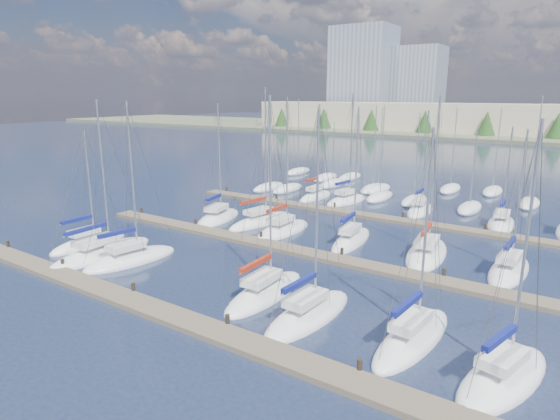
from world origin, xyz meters
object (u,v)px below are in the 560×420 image
Objects in this scene: sailboat_l at (427,253)px; sailboat_o at (347,201)px; sailboat_i at (261,221)px; sailboat_c at (131,259)px; sailboat_k at (351,240)px; sailboat_q at (501,224)px; sailboat_a at (89,243)px; sailboat_h at (218,218)px; sailboat_m at (509,270)px; sailboat_n at (316,197)px; sailboat_g at (503,377)px; sailboat_f at (413,338)px; sailboat_e at (309,315)px; sailboat_d at (265,292)px; sailboat_p at (420,211)px; sailboat_j at (283,230)px; sailboat_b at (102,253)px.

sailboat_l is 19.76m from sailboat_o.
sailboat_i is 1.04× the size of sailboat_o.
sailboat_l reaches higher than sailboat_c.
sailboat_c is 18.62m from sailboat_k.
sailboat_o is at bearing 172.33° from sailboat_q.
sailboat_a reaches higher than sailboat_q.
sailboat_a is at bearing -158.97° from sailboat_l.
sailboat_c is (2.74, -13.38, 0.00)m from sailboat_h.
sailboat_o is at bearing 85.39° from sailboat_i.
sailboat_m is 33.95m from sailboat_a.
sailboat_n is 28.01m from sailboat_c.
sailboat_a is at bearing -168.11° from sailboat_g.
sailboat_h is at bearing 157.05° from sailboat_f.
sailboat_a is at bearing -111.48° from sailboat_i.
sailboat_d is at bearing 167.22° from sailboat_e.
sailboat_f is 0.95× the size of sailboat_g.
sailboat_p is (9.02, 0.04, -0.00)m from sailboat_o.
sailboat_n reaches higher than sailboat_m.
sailboat_o is at bearing 141.57° from sailboat_g.
sailboat_p is (-8.61, 27.91, 0.01)m from sailboat_f.
sailboat_n reaches higher than sailboat_q.
sailboat_o is (2.96, 13.45, 0.00)m from sailboat_i.
sailboat_c is at bearing -91.79° from sailboat_h.
sailboat_k is at bearing 109.14° from sailboat_e.
sailboat_j is at bearing 179.72° from sailboat_k.
sailboat_l is 0.99× the size of sailboat_o.
sailboat_f is 25.13m from sailboat_i.
sailboat_b is at bearing -123.78° from sailboat_p.
sailboat_q is 0.88× the size of sailboat_p.
sailboat_l is at bearing 31.46° from sailboat_b.
sailboat_q is 8.48m from sailboat_p.
sailboat_i is 1.19× the size of sailboat_p.
sailboat_h reaches higher than sailboat_m.
sailboat_b reaches higher than sailboat_e.
sailboat_i is at bearing 61.22° from sailboat_a.
sailboat_o is 29.82m from sailboat_a.
sailboat_l reaches higher than sailboat_a.
sailboat_f reaches higher than sailboat_m.
sailboat_j reaches higher than sailboat_k.
sailboat_q is (24.94, 14.00, -0.00)m from sailboat_h.
sailboat_b is (-0.34, -13.80, -0.01)m from sailboat_h.
sailboat_e is at bearing -58.59° from sailboat_n.
sailboat_d is (-12.47, -13.25, 0.01)m from sailboat_m.
sailboat_b is at bearing -96.61° from sailboat_o.
sailboat_n is 15.49m from sailboat_j.
sailboat_n reaches higher than sailboat_f.
sailboat_g reaches higher than sailboat_n.
sailboat_f is 25.47m from sailboat_b.
sailboat_g is at bearing -69.52° from sailboat_l.
sailboat_f is 0.93× the size of sailboat_e.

